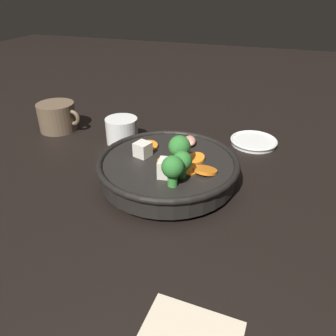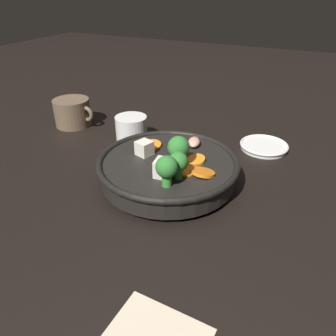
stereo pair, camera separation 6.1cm
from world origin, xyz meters
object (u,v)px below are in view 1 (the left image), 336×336
object	(u,v)px
stirfry_bowl	(168,167)
side_saucer	(254,141)
tea_cup	(122,130)
dark_mug	(57,117)

from	to	relation	value
stirfry_bowl	side_saucer	distance (m)	0.26
side_saucer	stirfry_bowl	bearing A→B (deg)	-121.23
stirfry_bowl	side_saucer	size ratio (longest dim) A/B	2.43
side_saucer	tea_cup	world-z (taller)	tea_cup
stirfry_bowl	side_saucer	bearing A→B (deg)	58.77
stirfry_bowl	tea_cup	bearing A→B (deg)	140.21
stirfry_bowl	dark_mug	xyz separation A→B (m)	(-0.35, 0.15, 0.00)
stirfry_bowl	dark_mug	bearing A→B (deg)	156.78
stirfry_bowl	dark_mug	size ratio (longest dim) A/B	2.35
stirfry_bowl	tea_cup	world-z (taller)	stirfry_bowl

